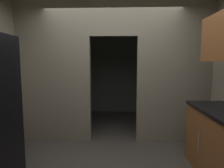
{
  "coord_description": "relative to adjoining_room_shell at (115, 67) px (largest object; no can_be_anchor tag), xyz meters",
  "views": [
    {
      "loc": [
        0.13,
        -2.44,
        1.53
      ],
      "look_at": [
        0.01,
        0.75,
        1.16
      ],
      "focal_mm": 30.97,
      "sensor_mm": 36.0,
      "label": 1
    }
  ],
  "objects": [
    {
      "name": "adjoining_room_shell",
      "position": [
        0.0,
        0.0,
        0.0
      ],
      "size": [
        3.66,
        2.28,
        2.81
      ],
      "color": "gray",
      "rests_on": "ground"
    },
    {
      "name": "kitchen_partition",
      "position": [
        -0.0,
        -1.62,
        0.08
      ],
      "size": [
        3.66,
        0.12,
        2.81
      ],
      "color": "gray",
      "rests_on": "ground"
    }
  ]
}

